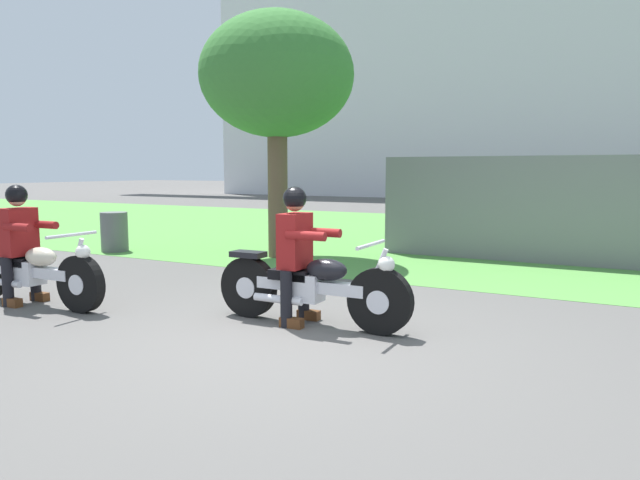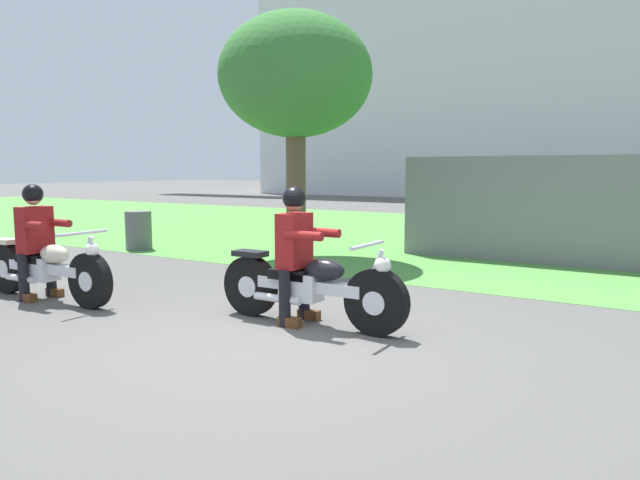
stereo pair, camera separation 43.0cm
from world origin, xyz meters
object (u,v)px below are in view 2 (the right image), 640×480
object	(u,v)px
tree_roadside	(295,77)
trash_can	(139,230)
motorcycle_lead	(310,287)
rider_lead	(296,244)
rider_follow	(36,232)
motorcycle_follow	(46,268)

from	to	relation	value
tree_roadside	trash_can	size ratio (longest dim) A/B	5.67
motorcycle_lead	rider_lead	xyz separation A→B (m)	(-0.17, -0.00, 0.43)
rider_lead	trash_can	bearing A→B (deg)	152.19
rider_follow	motorcycle_follow	bearing A→B (deg)	-0.82
rider_lead	motorcycle_follow	distance (m)	3.25
motorcycle_follow	tree_roadside	bearing A→B (deg)	82.61
rider_lead	rider_follow	size ratio (longest dim) A/B	1.00
motorcycle_follow	trash_can	bearing A→B (deg)	124.86
motorcycle_lead	trash_can	size ratio (longest dim) A/B	2.85
motorcycle_lead	rider_follow	world-z (taller)	rider_follow
motorcycle_lead	rider_follow	distance (m)	3.58
motorcycle_lead	rider_follow	xyz separation A→B (m)	(-3.47, -0.77, 0.42)
rider_follow	rider_lead	bearing A→B (deg)	11.82
motorcycle_follow	motorcycle_lead	bearing A→B (deg)	11.82
motorcycle_lead	motorcycle_follow	world-z (taller)	motorcycle_lead
rider_follow	tree_roadside	size ratio (longest dim) A/B	0.33
motorcycle_lead	rider_lead	size ratio (longest dim) A/B	1.54
rider_follow	motorcycle_lead	bearing A→B (deg)	11.23
rider_follow	trash_can	world-z (taller)	rider_follow
motorcycle_lead	rider_lead	bearing A→B (deg)	179.18
rider_lead	motorcycle_follow	size ratio (longest dim) A/B	0.62
motorcycle_lead	motorcycle_follow	distance (m)	3.39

